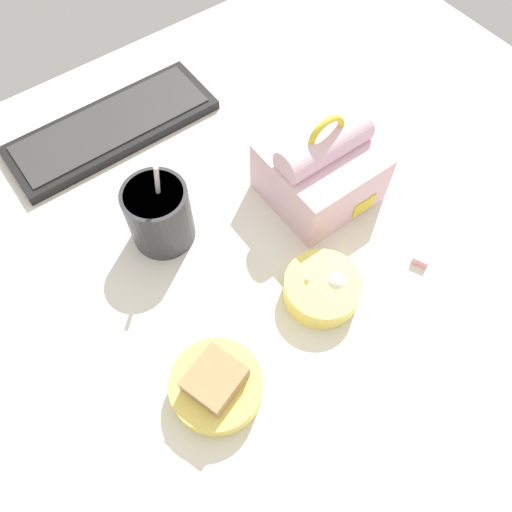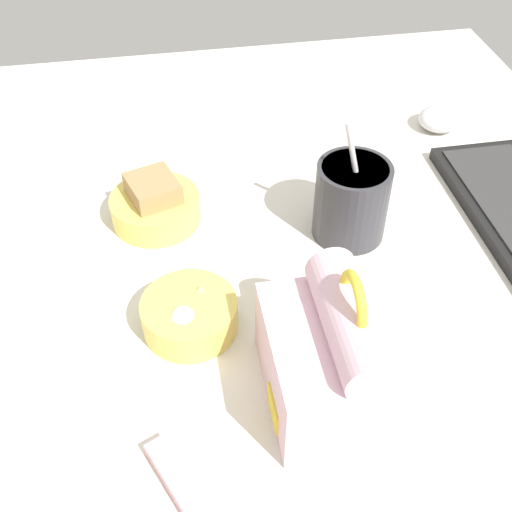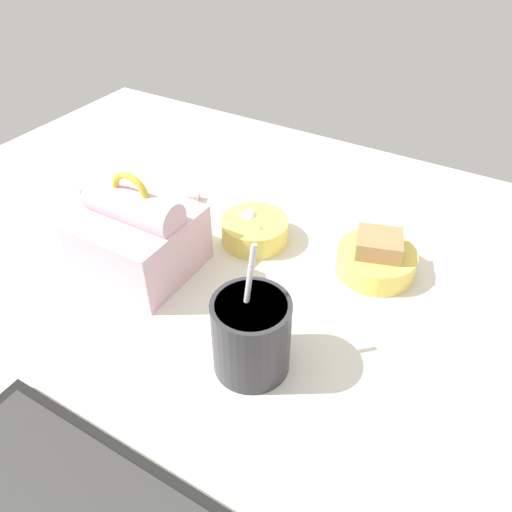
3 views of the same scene
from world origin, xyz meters
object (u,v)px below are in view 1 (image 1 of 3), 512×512
object	(u,v)px
soup_cup	(159,214)
chopstick_case	(444,210)
bento_bowl_sandwich	(216,385)
bento_bowl_snacks	(322,288)
lunch_bag	(320,169)
keyboard	(112,127)

from	to	relation	value
soup_cup	chopstick_case	size ratio (longest dim) A/B	0.82
bento_bowl_sandwich	chopstick_case	world-z (taller)	bento_bowl_sandwich
bento_bowl_snacks	chopstick_case	xyz separation A→B (cm)	(26.00, -0.56, -1.42)
lunch_bag	bento_bowl_sandwich	xyz separation A→B (cm)	(-32.41, -17.78, -3.48)
bento_bowl_sandwich	chopstick_case	size ratio (longest dim) A/B	0.56
bento_bowl_sandwich	chopstick_case	xyz separation A→B (cm)	(46.57, 2.15, -1.80)
lunch_bag	chopstick_case	size ratio (longest dim) A/B	0.78
keyboard	soup_cup	distance (cm)	25.48
keyboard	bento_bowl_snacks	world-z (taller)	bento_bowl_snacks
lunch_bag	bento_bowl_sandwich	bearing A→B (deg)	-151.24
keyboard	bento_bowl_sandwich	size ratio (longest dim) A/B	3.04
soup_cup	bento_bowl_snacks	bearing A→B (deg)	-60.32
soup_cup	lunch_bag	bearing A→B (deg)	-17.90
keyboard	chopstick_case	distance (cm)	59.90
keyboard	bento_bowl_sandwich	bearing A→B (deg)	-102.64
soup_cup	bento_bowl_sandwich	bearing A→B (deg)	-105.91
lunch_bag	soup_cup	bearing A→B (deg)	162.10
bento_bowl_snacks	chopstick_case	size ratio (longest dim) A/B	0.51
keyboard	lunch_bag	size ratio (longest dim) A/B	2.19
lunch_bag	chopstick_case	world-z (taller)	lunch_bag
soup_cup	bento_bowl_snacks	distance (cm)	26.88
bento_bowl_snacks	lunch_bag	bearing A→B (deg)	51.87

